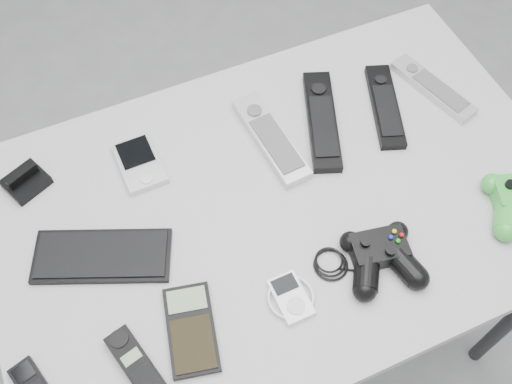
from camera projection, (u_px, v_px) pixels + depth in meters
name	position (u px, v px, depth m)	size (l,w,h in m)	color
floor	(287.00, 323.00, 1.75)	(3.50, 3.50, 0.00)	slate
desk	(280.00, 218.00, 1.17)	(1.09, 0.70, 0.73)	gray
pda_keyboard	(102.00, 256.00, 1.05)	(0.24, 0.10, 0.01)	black
dock_bracket	(24.00, 179.00, 1.12)	(0.07, 0.07, 0.04)	black
pda	(140.00, 163.00, 1.15)	(0.08, 0.12, 0.02)	silver
remote_silver_a	(271.00, 138.00, 1.18)	(0.06, 0.23, 0.03)	silver
remote_black_a	(322.00, 120.00, 1.21)	(0.06, 0.24, 0.02)	black
remote_black_b	(385.00, 106.00, 1.23)	(0.05, 0.21, 0.02)	black
remote_silver_b	(433.00, 87.00, 1.25)	(0.05, 0.20, 0.02)	#B3B2B9
cordless_handset	(138.00, 366.00, 0.95)	(0.04, 0.14, 0.02)	black
calculator	(191.00, 329.00, 0.98)	(0.08, 0.15, 0.02)	black
mp3_player	(291.00, 297.00, 1.01)	(0.08, 0.09, 0.02)	white
controller_black	(381.00, 255.00, 1.04)	(0.23, 0.14, 0.05)	black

